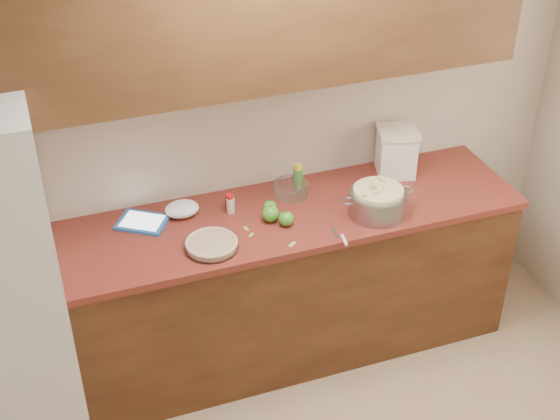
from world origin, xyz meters
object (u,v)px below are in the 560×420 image
object	(u,v)px
pie	(212,244)
colander	(378,202)
flour_canister	(396,151)
tablet	(142,222)

from	to	relation	value
pie	colander	bearing A→B (deg)	0.41
colander	flour_canister	bearing A→B (deg)	51.31
colander	tablet	world-z (taller)	colander
pie	flour_canister	bearing A→B (deg)	16.77
colander	tablet	xyz separation A→B (m)	(-1.16, 0.32, -0.06)
flour_canister	tablet	world-z (taller)	flour_canister
colander	tablet	bearing A→B (deg)	164.78
tablet	colander	bearing A→B (deg)	18.30
colander	flour_canister	world-z (taller)	flour_canister
colander	tablet	distance (m)	1.21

